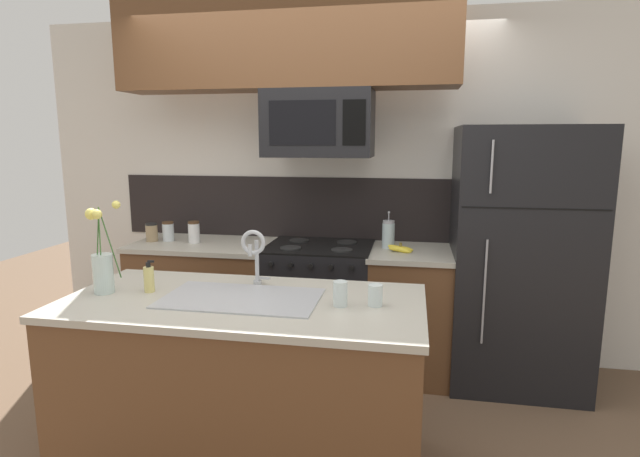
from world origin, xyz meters
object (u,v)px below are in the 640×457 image
Objects in this scene: french_press at (388,234)px; sink_faucet at (254,250)px; stove_range at (319,306)px; storage_jar_tall at (152,232)px; drinking_glass at (340,294)px; flower_vase at (103,268)px; dish_soap_bottle at (149,279)px; banana_bunch at (400,249)px; storage_jar_medium at (168,231)px; spare_glass at (375,295)px; microwave at (319,124)px; refrigerator at (518,258)px; storage_jar_short at (194,232)px.

sink_faucet is at bearing -120.56° from french_press.
stove_range is 1.40m from storage_jar_tall.
sink_faucet reaches higher than drinking_glass.
french_press is 1.91m from flower_vase.
french_press is 1.62× the size of dish_soap_bottle.
french_press is 0.87× the size of sink_faucet.
french_press is at bearing 2.78° from storage_jar_tall.
banana_bunch is 1.90m from flower_vase.
stove_range is at bearing 104.85° from drinking_glass.
storage_jar_medium is at bearing 139.96° from drinking_glass.
drinking_glass is at bearing -168.37° from spare_glass.
stove_range is 5.64× the size of dish_soap_bottle.
spare_glass is (0.16, 0.03, -0.01)m from drinking_glass.
microwave is 5.02× the size of storage_jar_medium.
refrigerator reaches higher than drinking_glass.
microwave is 6.26× the size of drinking_glass.
sink_faucet reaches higher than spare_glass.
storage_jar_tall is at bearing -161.67° from storage_jar_medium.
storage_jar_short is at bearing 128.54° from sink_faucet.
storage_jar_tall reaches higher than stove_range.
storage_jar_tall reaches higher than banana_bunch.
sink_faucet is 0.55m from dish_soap_bottle.
storage_jar_tall is 1.36m from dish_soap_bottle.
drinking_glass is at bearing -75.15° from stove_range.
dish_soap_bottle is at bearing -75.80° from storage_jar_short.
storage_jar_short is 1.26m from flower_vase.
flower_vase is at bearing -149.93° from refrigerator.
storage_jar_short is at bearing 104.20° from dish_soap_bottle.
spare_glass is at bearing -0.47° from dish_soap_bottle.
storage_jar_tall is at bearing 118.41° from dish_soap_bottle.
banana_bunch is 0.71× the size of french_press.
banana_bunch is at bearing -2.32° from storage_jar_medium.
refrigerator is at bearing 30.07° from flower_vase.
banana_bunch is at bearing 40.04° from flower_vase.
dish_soap_bottle is 0.99m from drinking_glass.
refrigerator is at bearing -2.59° from french_press.
stove_range is at bearing 1.19° from storage_jar_tall.
microwave is at bearing 176.17° from banana_bunch.
storage_jar_short is (0.23, -0.03, 0.01)m from storage_jar_medium.
dish_soap_bottle reaches higher than storage_jar_short.
storage_jar_medium reaches higher than storage_jar_tall.
refrigerator reaches higher than storage_jar_medium.
storage_jar_medium is 1.25× the size of drinking_glass.
spare_glass is (1.80, -1.21, -0.02)m from storage_jar_tall.
sink_faucet is (1.03, -1.04, 0.12)m from storage_jar_medium.
stove_range is 0.75m from banana_bunch.
banana_bunch is (0.58, -0.06, 0.47)m from stove_range.
refrigerator is 2.68m from storage_jar_tall.
flower_vase is (-1.37, -0.05, 0.08)m from spare_glass.
storage_jar_medium is (-1.19, 0.01, 0.52)m from stove_range.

